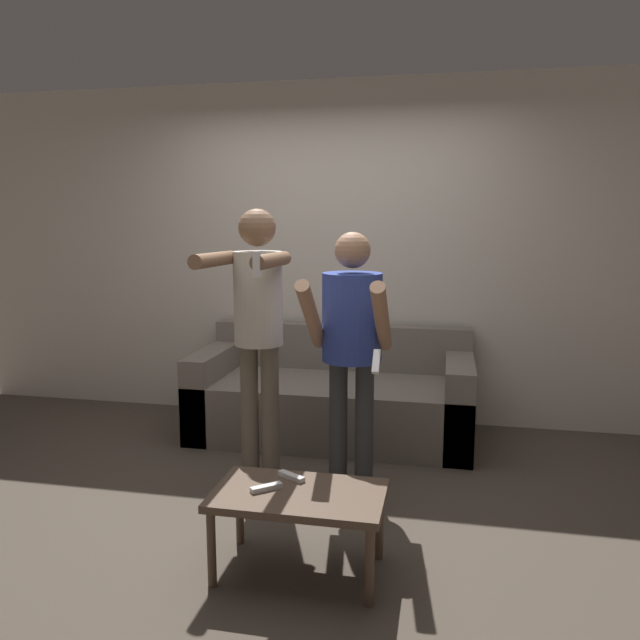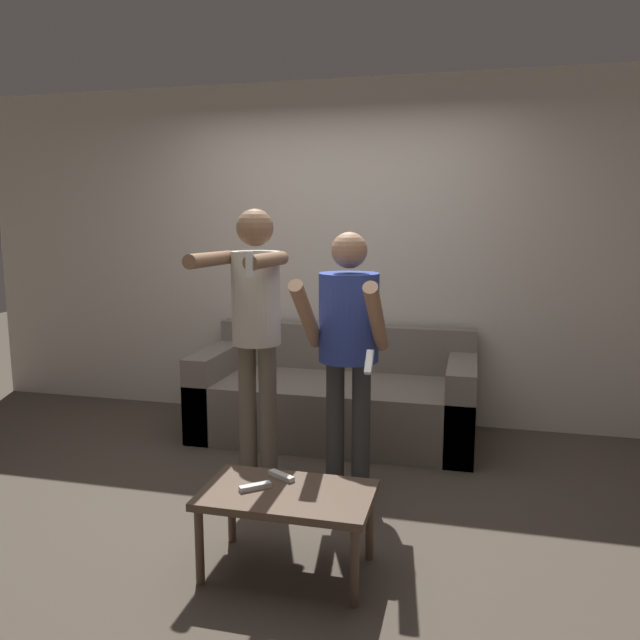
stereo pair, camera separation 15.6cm
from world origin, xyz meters
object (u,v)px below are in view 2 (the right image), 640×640
at_px(person_standing_left, 255,316).
at_px(person_standing_right, 348,333).
at_px(remote_near, 255,487).
at_px(remote_far, 281,476).
at_px(couch, 336,399).
at_px(coffee_table, 287,501).

height_order(person_standing_left, person_standing_right, person_standing_left).
distance_m(remote_near, remote_far, 0.17).
xyz_separation_m(couch, remote_near, (0.04, -1.89, 0.13)).
bearing_deg(person_standing_left, remote_near, -70.85).
height_order(person_standing_left, coffee_table, person_standing_left).
xyz_separation_m(remote_near, remote_far, (0.08, 0.15, 0.00)).
height_order(person_standing_right, remote_near, person_standing_right).
xyz_separation_m(person_standing_right, remote_near, (-0.25, -0.93, -0.56)).
distance_m(coffee_table, remote_near, 0.16).
bearing_deg(person_standing_left, remote_far, -62.67).
bearing_deg(couch, person_standing_right, -73.52).
bearing_deg(remote_near, person_standing_right, 75.09).
xyz_separation_m(couch, coffee_table, (0.19, -1.88, 0.07)).
xyz_separation_m(person_standing_right, remote_far, (-0.17, -0.78, -0.56)).
relative_size(person_standing_left, coffee_table, 2.14).
distance_m(person_standing_left, person_standing_right, 0.57).
bearing_deg(remote_far, remote_near, -118.95).
xyz_separation_m(person_standing_left, remote_far, (0.40, -0.78, -0.65)).
height_order(remote_near, remote_far, same).
bearing_deg(person_standing_left, couch, 73.63).
height_order(couch, remote_near, couch).
bearing_deg(couch, remote_far, -86.13).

